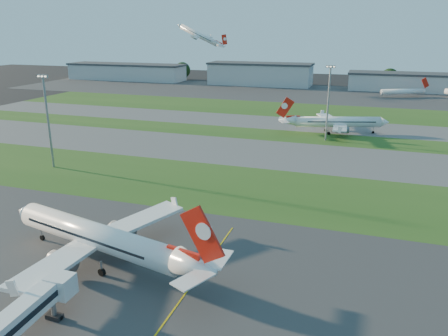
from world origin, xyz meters
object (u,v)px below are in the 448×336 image
at_px(airliner_parked, 98,237).
at_px(light_mast_centre, 328,98).
at_px(light_mast_west, 47,116).
at_px(airliner_taxiing, 337,122).
at_px(mini_jet_near, 403,91).

xyz_separation_m(airliner_parked, light_mast_centre, (27.34, 97.46, 10.21)).
bearing_deg(light_mast_west, airliner_parked, -44.18).
relative_size(airliner_parked, light_mast_west, 1.60).
bearing_deg(airliner_parked, airliner_taxiing, 87.94).
xyz_separation_m(mini_jet_near, light_mast_west, (-101.54, -173.57, 11.53)).
xyz_separation_m(airliner_parked, airliner_taxiing, (29.91, 109.86, -0.35)).
xyz_separation_m(airliner_parked, mini_jet_near, (58.87, 215.03, -1.32)).
distance_m(light_mast_west, light_mast_centre, 89.64).
bearing_deg(airliner_taxiing, airliner_parked, 57.89).
height_order(airliner_parked, light_mast_centre, light_mast_centre).
bearing_deg(mini_jet_near, light_mast_west, -146.51).
bearing_deg(light_mast_centre, mini_jet_near, 74.98).
height_order(airliner_taxiing, light_mast_west, light_mast_west).
bearing_deg(light_mast_west, airliner_taxiing, 43.31).
height_order(airliner_taxiing, mini_jet_near, airliner_taxiing).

